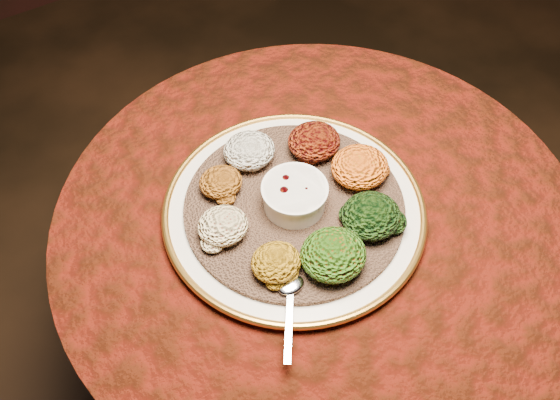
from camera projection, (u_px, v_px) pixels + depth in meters
table at (316, 267)px, 1.26m from camera, size 0.96×0.96×0.73m
platter at (294, 210)px, 1.11m from camera, size 0.48×0.48×0.02m
injera at (294, 206)px, 1.10m from camera, size 0.42×0.42×0.01m
stew_bowl at (295, 195)px, 1.07m from camera, size 0.12×0.12×0.05m
spoon at (290, 291)px, 0.98m from camera, size 0.10×0.13×0.01m
portion_ayib at (249, 150)px, 1.14m from camera, size 0.10×0.09×0.05m
portion_kitfo at (314, 141)px, 1.16m from camera, size 0.10×0.09×0.05m
portion_tikil at (360, 167)px, 1.12m from camera, size 0.11×0.10×0.05m
portion_gomen at (371, 216)px, 1.05m from camera, size 0.10×0.10×0.05m
portion_mixveg at (333, 255)px, 1.00m from camera, size 0.11×0.10×0.05m
portion_kik at (276, 262)px, 1.00m from camera, size 0.08×0.08×0.04m
portion_timatim at (223, 226)px, 1.04m from camera, size 0.09×0.08×0.04m
portion_shiro at (221, 182)px, 1.10m from camera, size 0.08×0.07×0.04m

